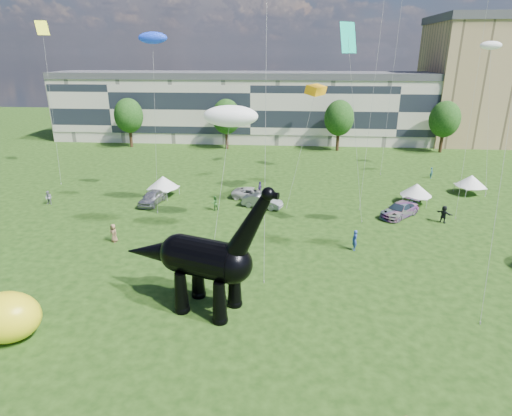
{
  "coord_description": "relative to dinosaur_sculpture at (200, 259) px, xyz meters",
  "views": [
    {
      "loc": [
        -0.33,
        -23.81,
        16.65
      ],
      "look_at": [
        -2.95,
        8.0,
        5.0
      ],
      "focal_mm": 30.0,
      "sensor_mm": 36.0,
      "label": 1
    }
  ],
  "objects": [
    {
      "name": "tree_mid_right",
      "position": [
        14.15,
        51.59,
        2.64
      ],
      "size": [
        5.2,
        5.2,
        9.44
      ],
      "color": "#382314",
      "rests_on": "ground"
    },
    {
      "name": "car_grey",
      "position": [
        2.76,
        20.47,
        -2.9
      ],
      "size": [
        4.85,
        2.89,
        1.51
      ],
      "primitive_type": "imported",
      "rotation": [
        0.0,
        0.0,
        1.27
      ],
      "color": "slate",
      "rests_on": "ground"
    },
    {
      "name": "car_white",
      "position": [
        1.36,
        23.41,
        -2.98
      ],
      "size": [
        5.17,
        3.09,
        1.34
      ],
      "primitive_type": "imported",
      "rotation": [
        0.0,
        0.0,
        1.39
      ],
      "color": "silver",
      "rests_on": "ground"
    },
    {
      "name": "gazebo_near",
      "position": [
        20.45,
        23.26,
        -1.94
      ],
      "size": [
        4.4,
        4.4,
        2.44
      ],
      "rotation": [
        0.0,
        0.0,
        -0.31
      ],
      "color": "white",
      "rests_on": "ground"
    },
    {
      "name": "gazebo_far",
      "position": [
        28.18,
        27.54,
        -1.94
      ],
      "size": [
        4.14,
        4.14,
        2.44
      ],
      "rotation": [
        0.0,
        0.0,
        0.2
      ],
      "color": "white",
      "rests_on": "ground"
    },
    {
      "name": "tree_far_left",
      "position": [
        -23.85,
        51.59,
        2.64
      ],
      "size": [
        5.2,
        5.2,
        9.44
      ],
      "color": "#382314",
      "rests_on": "ground"
    },
    {
      "name": "car_silver",
      "position": [
        -10.05,
        20.63,
        -2.85
      ],
      "size": [
        2.56,
        4.94,
        1.61
      ],
      "primitive_type": "imported",
      "rotation": [
        0.0,
        0.0,
        -0.14
      ],
      "color": "#B0B0B5",
      "rests_on": "ground"
    },
    {
      "name": "terrace_row",
      "position": [
        -1.85,
        60.59,
        2.35
      ],
      "size": [
        78.0,
        11.0,
        12.0
      ],
      "primitive_type": "cube",
      "color": "beige",
      "rests_on": "ground"
    },
    {
      "name": "apartment_block",
      "position": [
        46.15,
        63.59,
        7.35
      ],
      "size": [
        28.0,
        18.0,
        22.0
      ],
      "primitive_type": "cube",
      "color": "tan",
      "rests_on": "ground"
    },
    {
      "name": "car_dark",
      "position": [
        17.67,
        18.87,
        -2.89
      ],
      "size": [
        5.19,
        5.25,
        1.52
      ],
      "primitive_type": "imported",
      "rotation": [
        0.0,
        0.0,
        -0.77
      ],
      "color": "#595960",
      "rests_on": "ground"
    },
    {
      "name": "ground",
      "position": [
        6.15,
        -1.41,
        -3.65
      ],
      "size": [
        220.0,
        220.0,
        0.0
      ],
      "primitive_type": "plane",
      "color": "#16330C",
      "rests_on": "ground"
    },
    {
      "name": "inflatable_yellow",
      "position": [
        -11.07,
        -4.51,
        -2.08
      ],
      "size": [
        4.48,
        3.69,
        3.14
      ],
      "primitive_type": "ellipsoid",
      "rotation": [
        0.0,
        0.0,
        0.14
      ],
      "color": "yellow",
      "rests_on": "ground"
    },
    {
      "name": "tree_mid_left",
      "position": [
        -5.85,
        51.59,
        2.64
      ],
      "size": [
        5.2,
        5.2,
        9.44
      ],
      "color": "#382314",
      "rests_on": "ground"
    },
    {
      "name": "kites",
      "position": [
        6.4,
        14.84,
        14.74
      ],
      "size": [
        59.69,
        48.25,
        28.3
      ],
      "color": "red",
      "rests_on": "ground"
    },
    {
      "name": "visitors",
      "position": [
        5.58,
        13.65,
        -2.79
      ],
      "size": [
        48.25,
        45.75,
        1.88
      ],
      "color": "#346F2C",
      "rests_on": "ground"
    },
    {
      "name": "dinosaur_sculpture",
      "position": [
        0.0,
        0.0,
        0.0
      ],
      "size": [
        11.67,
        5.57,
        9.67
      ],
      "rotation": [
        0.0,
        0.0,
        -0.34
      ],
      "color": "black",
      "rests_on": "ground"
    },
    {
      "name": "tree_far_right",
      "position": [
        32.15,
        51.59,
        2.64
      ],
      "size": [
        5.2,
        5.2,
        9.44
      ],
      "color": "#382314",
      "rests_on": "ground"
    },
    {
      "name": "gazebo_left",
      "position": [
        -9.56,
        23.6,
        -1.87
      ],
      "size": [
        4.59,
        4.59,
        2.54
      ],
      "rotation": [
        0.0,
        0.0,
        -0.31
      ],
      "color": "white",
      "rests_on": "ground"
    }
  ]
}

